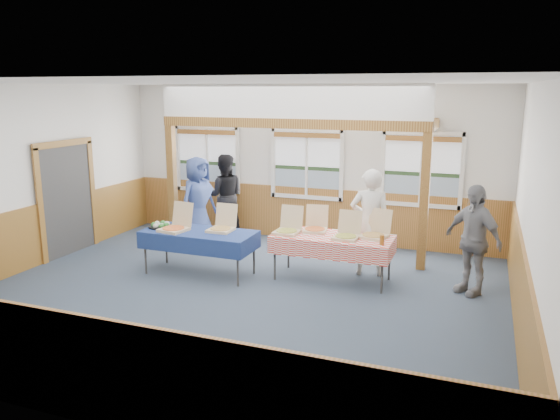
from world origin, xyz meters
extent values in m
plane|color=#2B3246|center=(0.00, 0.00, 0.00)|extent=(8.00, 8.00, 0.00)
plane|color=white|center=(0.00, 0.00, 3.20)|extent=(8.00, 8.00, 0.00)
plane|color=silver|center=(0.00, 3.50, 1.60)|extent=(8.00, 0.00, 8.00)
plane|color=silver|center=(0.00, -3.50, 1.60)|extent=(8.00, 0.00, 8.00)
plane|color=silver|center=(-4.00, 0.00, 1.60)|extent=(0.00, 8.00, 8.00)
plane|color=silver|center=(4.00, 0.00, 1.60)|extent=(0.00, 8.00, 8.00)
cube|color=brown|center=(0.00, 3.48, 0.55)|extent=(7.98, 0.05, 1.10)
cube|color=brown|center=(0.00, -3.48, 0.55)|extent=(7.98, 0.05, 1.10)
cube|color=brown|center=(-3.98, 0.00, 0.55)|extent=(0.05, 6.98, 1.10)
cube|color=brown|center=(3.98, 0.00, 0.55)|extent=(0.05, 6.98, 1.10)
cube|color=#343434|center=(-3.96, 0.90, 1.05)|extent=(0.06, 1.30, 2.10)
cube|color=white|center=(-2.30, 3.44, 0.91)|extent=(1.52, 0.05, 0.08)
cube|color=white|center=(-2.30, 3.44, 2.29)|extent=(1.52, 0.05, 0.08)
cube|color=white|center=(-3.04, 3.44, 1.60)|extent=(0.08, 0.05, 1.46)
cube|color=white|center=(-1.56, 3.44, 1.60)|extent=(0.08, 0.05, 1.46)
cube|color=white|center=(-2.30, 3.44, 1.60)|extent=(0.05, 0.05, 1.30)
cube|color=slate|center=(-2.30, 3.48, 1.21)|extent=(1.40, 0.02, 0.52)
cube|color=#1E3319|center=(-2.30, 3.48, 1.51)|extent=(1.40, 0.02, 0.08)
cube|color=silver|center=(-2.30, 3.48, 1.90)|extent=(1.40, 0.02, 0.70)
cube|color=brown|center=(-2.30, 3.42, 2.19)|extent=(1.40, 0.07, 0.10)
cube|color=white|center=(0.00, 3.44, 0.91)|extent=(1.52, 0.05, 0.08)
cube|color=white|center=(0.00, 3.44, 2.29)|extent=(1.52, 0.05, 0.08)
cube|color=white|center=(-0.74, 3.44, 1.60)|extent=(0.08, 0.05, 1.46)
cube|color=white|center=(0.74, 3.44, 1.60)|extent=(0.08, 0.05, 1.46)
cube|color=white|center=(0.00, 3.44, 1.60)|extent=(0.05, 0.05, 1.30)
cube|color=slate|center=(0.00, 3.48, 1.21)|extent=(1.40, 0.02, 0.52)
cube|color=#1E3319|center=(0.00, 3.48, 1.51)|extent=(1.40, 0.02, 0.08)
cube|color=silver|center=(0.00, 3.48, 1.90)|extent=(1.40, 0.02, 0.70)
cube|color=brown|center=(0.00, 3.42, 2.19)|extent=(1.40, 0.07, 0.10)
cube|color=white|center=(2.30, 3.44, 0.91)|extent=(1.52, 0.05, 0.08)
cube|color=white|center=(2.30, 3.44, 2.29)|extent=(1.52, 0.05, 0.08)
cube|color=white|center=(1.56, 3.44, 1.60)|extent=(0.08, 0.05, 1.46)
cube|color=white|center=(3.04, 3.44, 1.60)|extent=(0.08, 0.05, 1.46)
cube|color=white|center=(2.30, 3.44, 1.60)|extent=(0.05, 0.05, 1.30)
cube|color=slate|center=(2.30, 3.48, 1.21)|extent=(1.40, 0.02, 0.52)
cube|color=#1E3319|center=(2.30, 3.48, 1.51)|extent=(1.40, 0.02, 0.08)
cube|color=silver|center=(2.30, 3.48, 1.90)|extent=(1.40, 0.02, 0.70)
cube|color=brown|center=(2.30, 3.42, 2.19)|extent=(1.40, 0.07, 0.10)
cube|color=brown|center=(-2.50, 2.30, 1.20)|extent=(0.15, 0.15, 2.40)
cube|color=brown|center=(2.50, 2.30, 1.20)|extent=(0.15, 0.15, 2.40)
cube|color=brown|center=(0.00, 2.30, 2.49)|extent=(5.15, 0.18, 0.18)
cylinder|color=#343434|center=(-1.88, 0.36, 0.36)|extent=(0.04, 0.04, 0.73)
cylinder|color=#343434|center=(-1.88, 1.02, 0.36)|extent=(0.04, 0.04, 0.73)
cylinder|color=#343434|center=(-0.15, 0.36, 0.36)|extent=(0.04, 0.04, 0.73)
cylinder|color=#343434|center=(-0.15, 1.02, 0.36)|extent=(0.04, 0.04, 0.73)
cube|color=#343434|center=(-1.01, 0.69, 0.73)|extent=(2.01, 1.35, 0.03)
cube|color=navy|center=(-1.01, 0.69, 0.75)|extent=(2.08, 1.42, 0.01)
cube|color=navy|center=(-1.01, 0.27, 0.61)|extent=(1.81, 0.64, 0.28)
cube|color=navy|center=(-1.01, 1.11, 0.61)|extent=(1.81, 0.64, 0.28)
cylinder|color=#343434|center=(0.29, 0.87, 0.36)|extent=(0.04, 0.04, 0.73)
cylinder|color=#343434|center=(0.29, 1.54, 0.36)|extent=(0.04, 0.04, 0.73)
cylinder|color=#343434|center=(2.07, 0.87, 0.36)|extent=(0.04, 0.04, 0.73)
cylinder|color=#343434|center=(2.07, 1.54, 0.36)|extent=(0.04, 0.04, 0.73)
cube|color=#343434|center=(1.18, 1.20, 0.73)|extent=(1.95, 0.94, 0.03)
cube|color=red|center=(1.18, 1.20, 0.75)|extent=(2.02, 1.00, 0.01)
cube|color=red|center=(1.18, 0.78, 0.61)|extent=(1.95, 0.16, 0.28)
cube|color=red|center=(1.18, 1.63, 0.61)|extent=(1.95, 0.16, 0.28)
cube|color=#CFAA8A|center=(-1.41, 0.54, 0.78)|extent=(0.48, 0.48, 0.05)
cylinder|color=orange|center=(-1.41, 0.54, 0.81)|extent=(0.42, 0.42, 0.01)
cube|color=#CFAA8A|center=(-1.37, 0.79, 1.01)|extent=(0.43, 0.16, 0.41)
cube|color=#CFAA8A|center=(-0.66, 0.81, 0.78)|extent=(0.40, 0.40, 0.04)
cylinder|color=tan|center=(-0.66, 0.81, 0.81)|extent=(0.35, 0.35, 0.01)
cube|color=#CFAA8A|center=(-0.67, 1.05, 0.99)|extent=(0.39, 0.10, 0.39)
cube|color=#CFAA8A|center=(0.43, 1.06, 0.78)|extent=(0.40, 0.40, 0.04)
cylinder|color=gold|center=(0.43, 1.06, 0.81)|extent=(0.35, 0.35, 0.01)
cube|color=#CFAA8A|center=(0.44, 1.30, 1.00)|extent=(0.40, 0.10, 0.39)
cube|color=#CFAA8A|center=(0.83, 1.35, 0.78)|extent=(0.43, 0.43, 0.04)
cylinder|color=orange|center=(0.83, 1.35, 0.81)|extent=(0.37, 0.37, 0.01)
cube|color=#CFAA8A|center=(0.80, 1.58, 0.98)|extent=(0.39, 0.14, 0.37)
cube|color=#CFAA8A|center=(1.43, 1.08, 0.78)|extent=(0.40, 0.40, 0.04)
cylinder|color=gold|center=(1.43, 1.08, 0.81)|extent=(0.35, 0.35, 0.01)
cube|color=#CFAA8A|center=(1.44, 1.31, 0.99)|extent=(0.39, 0.11, 0.38)
cube|color=#CFAA8A|center=(1.83, 1.30, 0.78)|extent=(0.48, 0.48, 0.04)
cylinder|color=tan|center=(1.83, 1.30, 0.81)|extent=(0.42, 0.42, 0.01)
cube|color=#CFAA8A|center=(1.89, 1.53, 1.00)|extent=(0.41, 0.19, 0.39)
cylinder|color=black|center=(-1.76, 0.69, 0.77)|extent=(0.42, 0.42, 0.03)
cylinder|color=silver|center=(-1.76, 0.69, 0.80)|extent=(0.10, 0.10, 0.04)
sphere|color=#2D722B|center=(-1.65, 0.69, 0.80)|extent=(0.10, 0.10, 0.10)
sphere|color=#B7B8A6|center=(-1.69, 0.78, 0.80)|extent=(0.10, 0.10, 0.10)
sphere|color=#2D722B|center=(-1.79, 0.80, 0.80)|extent=(0.10, 0.10, 0.10)
sphere|color=#B7B8A6|center=(-1.87, 0.74, 0.80)|extent=(0.10, 0.10, 0.10)
sphere|color=#2D722B|center=(-1.87, 0.64, 0.80)|extent=(0.10, 0.10, 0.10)
sphere|color=#B7B8A6|center=(-1.79, 0.58, 0.80)|extent=(0.10, 0.10, 0.10)
sphere|color=#2D722B|center=(-1.69, 0.60, 0.80)|extent=(0.10, 0.10, 0.10)
cylinder|color=brown|center=(2.03, 0.95, 0.83)|extent=(0.07, 0.07, 0.15)
imported|color=silver|center=(1.69, 1.68, 0.91)|extent=(0.75, 0.57, 1.83)
imported|color=black|center=(-1.73, 3.10, 0.88)|extent=(1.07, 0.98, 1.77)
imported|color=#394E8F|center=(-2.00, 2.45, 0.89)|extent=(0.78, 0.99, 1.78)
imported|color=gray|center=(3.34, 1.38, 0.86)|extent=(1.05, 0.95, 1.71)
camera|label=1|loc=(3.42, -7.17, 3.10)|focal=35.00mm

